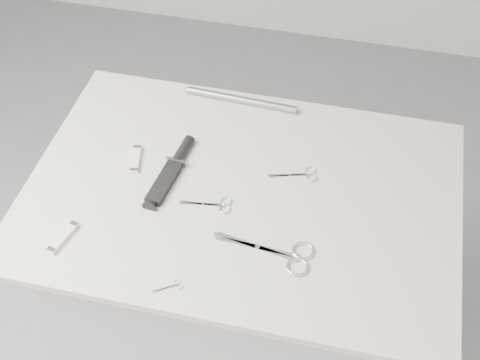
% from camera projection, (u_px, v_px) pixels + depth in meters
% --- Properties ---
extents(plinth, '(0.90, 0.60, 0.90)m').
position_uv_depth(plinth, '(241.00, 303.00, 1.89)').
color(plinth, '#B5B5B3').
rests_on(plinth, ground).
extents(display_board, '(1.00, 0.70, 0.02)m').
position_uv_depth(display_board, '(242.00, 194.00, 1.56)').
color(display_board, beige).
rests_on(display_board, plinth).
extents(large_shears, '(0.22, 0.09, 0.01)m').
position_uv_depth(large_shears, '(285.00, 255.00, 1.42)').
color(large_shears, silver).
rests_on(large_shears, display_board).
extents(embroidery_scissors_a, '(0.12, 0.05, 0.00)m').
position_uv_depth(embroidery_scissors_a, '(216.00, 205.00, 1.52)').
color(embroidery_scissors_a, silver).
rests_on(embroidery_scissors_a, display_board).
extents(embroidery_scissors_b, '(0.12, 0.06, 0.00)m').
position_uv_depth(embroidery_scissors_b, '(302.00, 175.00, 1.58)').
color(embroidery_scissors_b, silver).
rests_on(embroidery_scissors_b, display_board).
extents(tiny_scissors, '(0.06, 0.05, 0.00)m').
position_uv_depth(tiny_scissors, '(172.00, 286.00, 1.37)').
color(tiny_scissors, silver).
rests_on(tiny_scissors, display_board).
extents(sheathed_knife, '(0.06, 0.23, 0.03)m').
position_uv_depth(sheathed_knife, '(173.00, 167.00, 1.59)').
color(sheathed_knife, black).
rests_on(sheathed_knife, display_board).
extents(pocket_knife_a, '(0.04, 0.09, 0.01)m').
position_uv_depth(pocket_knife_a, '(136.00, 159.00, 1.61)').
color(pocket_knife_a, white).
rests_on(pocket_knife_a, display_board).
extents(pocket_knife_b, '(0.04, 0.09, 0.01)m').
position_uv_depth(pocket_knife_b, '(63.00, 237.00, 1.45)').
color(pocket_knife_b, white).
rests_on(pocket_knife_b, display_board).
extents(metal_rail, '(0.30, 0.04, 0.02)m').
position_uv_depth(metal_rail, '(241.00, 100.00, 1.76)').
color(metal_rail, gray).
rests_on(metal_rail, display_board).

